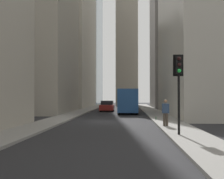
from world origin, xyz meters
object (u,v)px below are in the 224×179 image
at_px(sedan_red, 107,106).
at_px(delivery_truck, 128,101).
at_px(pedestrian, 166,112).
at_px(discarded_bottle, 156,118).
at_px(traffic_light_foreground, 179,75).

bearing_deg(sedan_red, delivery_truck, -152.70).
xyz_separation_m(pedestrian, discarded_bottle, (5.16, 0.15, -0.81)).
xyz_separation_m(delivery_truck, traffic_light_foreground, (-20.38, -2.56, 1.64)).
distance_m(pedestrian, discarded_bottle, 5.23).
distance_m(delivery_truck, discarded_bottle, 11.18).
bearing_deg(discarded_bottle, delivery_truck, 11.84).
relative_size(pedestrian, discarded_bottle, 6.27).
height_order(pedestrian, discarded_bottle, pedestrian).
bearing_deg(sedan_red, pedestrian, -166.31).
height_order(traffic_light_foreground, discarded_bottle, traffic_light_foreground).
bearing_deg(traffic_light_foreground, delivery_truck, 7.17).
bearing_deg(discarded_bottle, traffic_light_foreground, -178.29).
bearing_deg(delivery_truck, discarded_bottle, -168.16).
xyz_separation_m(delivery_truck, discarded_bottle, (-10.88, -2.28, -1.21)).
height_order(traffic_light_foreground, pedestrian, traffic_light_foreground).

